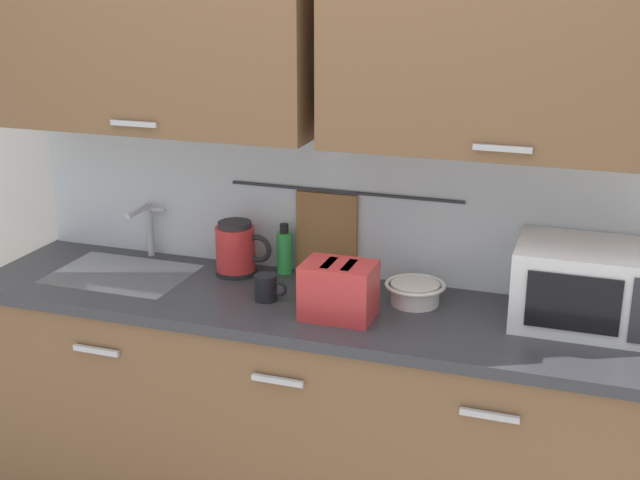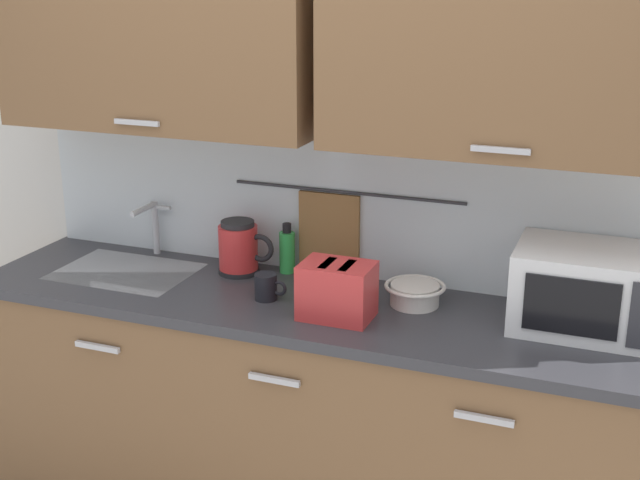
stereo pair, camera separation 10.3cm
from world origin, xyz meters
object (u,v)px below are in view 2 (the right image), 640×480
at_px(dish_soap_bottle, 287,251).
at_px(mug_near_sink, 267,287).
at_px(mixing_bowl, 415,293).
at_px(toaster, 337,290).
at_px(electric_kettle, 239,248).
at_px(mug_by_kettle, 328,276).
at_px(microwave, 587,289).

bearing_deg(dish_soap_bottle, mug_near_sink, -81.54).
bearing_deg(mixing_bowl, toaster, -137.46).
distance_m(dish_soap_bottle, mug_near_sink, 0.29).
xyz_separation_m(electric_kettle, dish_soap_bottle, (0.17, 0.07, -0.01)).
height_order(mug_near_sink, mixing_bowl, mug_near_sink).
bearing_deg(mug_by_kettle, microwave, -1.96).
bearing_deg(mixing_bowl, microwave, 1.05).
height_order(microwave, dish_soap_bottle, microwave).
bearing_deg(toaster, microwave, 14.92).
distance_m(mug_near_sink, mug_by_kettle, 0.25).
bearing_deg(microwave, electric_kettle, 177.40).
relative_size(microwave, dish_soap_bottle, 2.35).
distance_m(mixing_bowl, toaster, 0.30).
relative_size(dish_soap_bottle, toaster, 0.77).
relative_size(dish_soap_bottle, mixing_bowl, 0.92).
bearing_deg(mug_by_kettle, dish_soap_bottle, 153.94).
relative_size(microwave, mixing_bowl, 2.15).
xyz_separation_m(microwave, mixing_bowl, (-0.57, -0.01, -0.09)).
relative_size(electric_kettle, mixing_bowl, 1.06).
distance_m(dish_soap_bottle, mixing_bowl, 0.56).
xyz_separation_m(microwave, mug_near_sink, (-1.07, -0.15, -0.09)).
xyz_separation_m(electric_kettle, toaster, (0.49, -0.27, -0.01)).
distance_m(microwave, dish_soap_bottle, 1.12).
bearing_deg(mug_by_kettle, mixing_bowl, -6.99).
bearing_deg(toaster, mixing_bowl, 42.54).
relative_size(electric_kettle, toaster, 0.89).
bearing_deg(electric_kettle, mug_near_sink, -45.07).
bearing_deg(mug_near_sink, electric_kettle, 134.93).
bearing_deg(microwave, mixing_bowl, -178.95).
height_order(microwave, mug_near_sink, microwave).
xyz_separation_m(mixing_bowl, toaster, (-0.22, -0.20, 0.05)).
relative_size(microwave, mug_near_sink, 3.83).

